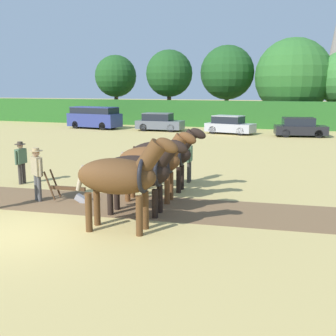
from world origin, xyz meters
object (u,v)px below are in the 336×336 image
object	(u,v)px
farmer_at_plow	(37,170)
parked_car_left	(159,122)
tree_center	(293,77)
farmer_onlooker_right	(21,159)
parked_car_center	(300,127)
parked_van	(94,117)
plow	(71,193)
draft_horse_lead_right	(138,171)
tree_far_left	(116,76)
parked_car_center_left	(230,125)
draft_horse_lead_left	(121,176)
tree_left	(169,74)
draft_horse_trail_right	(164,154)
farmer_beside_team	(189,158)
draft_horse_trail_left	(152,160)
tree_center_left	(227,73)

from	to	relation	value
farmer_at_plow	parked_car_left	size ratio (longest dim) A/B	0.44
tree_center	farmer_at_plow	distance (m)	33.61
tree_center	farmer_onlooker_right	xyz separation A→B (m)	(-8.42, -30.88, -3.79)
parked_car_center	parked_van	bearing A→B (deg)	166.67
parked_car_left	parked_car_center	xyz separation A→B (m)	(11.74, -0.57, -0.04)
tree_center	plow	distance (m)	33.27
draft_horse_lead_right	farmer_at_plow	size ratio (longest dim) A/B	1.57
tree_far_left	parked_car_center	distance (m)	22.62
tree_far_left	farmer_at_plow	xyz separation A→B (m)	(12.66, -31.78, -3.88)
parked_van	parked_car_center_left	world-z (taller)	parked_van
tree_far_left	tree_center	bearing A→B (deg)	3.12
farmer_onlooker_right	draft_horse_lead_left	bearing A→B (deg)	-29.08
tree_left	draft_horse_trail_right	size ratio (longest dim) A/B	2.60
tree_far_left	farmer_onlooker_right	xyz separation A→B (m)	(10.50, -29.85, -3.97)
tree_center	farmer_beside_team	bearing A→B (deg)	-94.67
tree_center	parked_car_center	bearing A→B (deg)	-83.23
draft_horse_lead_left	farmer_beside_team	distance (m)	6.21
draft_horse_trail_left	plow	distance (m)	2.88
parked_car_center_left	farmer_at_plow	bearing A→B (deg)	-83.48
plow	farmer_onlooker_right	distance (m)	3.74
draft_horse_lead_right	plow	xyz separation A→B (m)	(-2.64, 0.50, -0.98)
tree_left	tree_center	bearing A→B (deg)	6.37
tree_far_left	draft_horse_lead_right	distance (m)	36.18
tree_center	draft_horse_lead_right	distance (m)	33.34
tree_center	farmer_at_plow	bearing A→B (deg)	-100.80
farmer_beside_team	parked_car_center	bearing A→B (deg)	71.05
draft_horse_lead_left	draft_horse_trail_right	bearing A→B (deg)	90.05
tree_far_left	tree_left	distance (m)	6.43
draft_horse_lead_right	farmer_onlooker_right	size ratio (longest dim) A/B	1.68
tree_center_left	draft_horse_lead_right	distance (m)	33.96
draft_horse_lead_left	plow	world-z (taller)	draft_horse_lead_left
draft_horse_lead_right	tree_center	bearing A→B (deg)	79.86
tree_far_left	draft_horse_trail_right	size ratio (longest dim) A/B	2.48
parked_van	draft_horse_trail_left	bearing A→B (deg)	-49.11
draft_horse_trail_left	farmer_at_plow	size ratio (longest dim) A/B	1.55
tree_center_left	draft_horse_trail_right	bearing A→B (deg)	-82.74
parked_car_center_left	draft_horse_trail_left	bearing A→B (deg)	-74.14
parked_car_left	draft_horse_trail_right	bearing A→B (deg)	-70.50
tree_center	draft_horse_trail_left	size ratio (longest dim) A/B	3.09
tree_far_left	parked_car_center	xyz separation A→B (m)	(20.16, -9.35, -4.24)
tree_center	parked_car_left	world-z (taller)	tree_center
tree_center_left	parked_van	world-z (taller)	tree_center_left
tree_center_left	parked_car_center	world-z (taller)	tree_center_left
plow	farmer_onlooker_right	size ratio (longest dim) A/B	0.91
plow	parked_van	bearing A→B (deg)	111.46
draft_horse_lead_right	parked_car_left	xyz separation A→B (m)	(-8.00, 23.25, -0.55)
draft_horse_lead_left	draft_horse_trail_left	xyz separation A→B (m)	(-0.32, 3.05, -0.10)
draft_horse_lead_right	farmer_beside_team	distance (m)	4.68
farmer_onlooker_right	plow	bearing A→B (deg)	-24.87
tree_center	draft_horse_lead_right	xyz separation A→B (m)	(-2.51, -33.07, -3.46)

